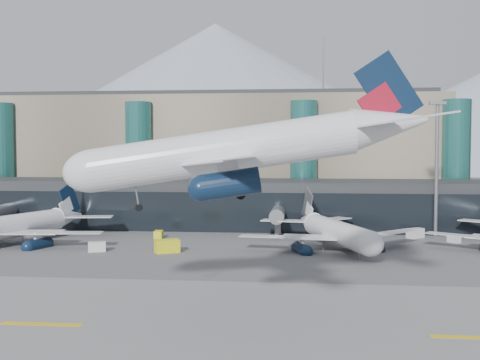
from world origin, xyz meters
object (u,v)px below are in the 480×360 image
Objects in this scene: jet_parked_mid at (331,224)px; veh_b at (159,234)px; veh_h at (167,246)px; jet_parked_left at (23,218)px; hero_jet at (260,136)px; lightmast_mid at (437,161)px; veh_d at (415,233)px; veh_g at (454,239)px; veh_a at (97,247)px.

jet_parked_mid reaches higher than veh_b.
jet_parked_left is at bearing 137.46° from veh_h.
hero_jet is 15.41× the size of veh_b.
lightmast_mid is 0.69× the size of hero_jet.
hero_jet is at bearing -149.01° from veh_d.
veh_d is 0.83× the size of veh_h.
hero_jet is 9.68× the size of veh_h.
jet_parked_mid is (9.01, 43.34, -13.84)m from hero_jet.
veh_d reaches higher than veh_b.
lightmast_mid is 66.13m from hero_jet.
lightmast_mid reaches higher than hero_jet.
jet_parked_mid is at bearing -12.40° from veh_h.
lightmast_mid reaches higher than veh_h.
lightmast_mid reaches higher than veh_b.
veh_h reaches higher than veh_d.
veh_h is (-17.38, 36.10, -16.86)m from hero_jet.
hero_jet is 16.75× the size of veh_g.
jet_parked_left is 14.90× the size of veh_b.
veh_g is (53.62, 0.24, -0.05)m from veh_b.
jet_parked_mid is 27.53m from veh_h.
veh_d is (47.79, 5.19, 0.21)m from veh_b.
jet_parked_left is at bearing 155.65° from veh_d.
lightmast_mid is 53.92m from veh_h.
jet_parked_left reaches higher than veh_d.
veh_d is at bearing -149.07° from lightmast_mid.
veh_g is (1.60, -7.48, -13.78)m from lightmast_mid.
jet_parked_left is (-45.08, 43.43, -13.57)m from hero_jet.
jet_parked_left reaches higher than veh_a.
jet_parked_mid is 38.82m from veh_a.
veh_g is at bearing -75.20° from veh_d.
jet_parked_mid is 23.87m from veh_g.
veh_b is at bearing 80.75° from veh_h.
veh_a is at bearing 122.53° from hero_jet.
jet_parked_mid is 21.21m from veh_d.
veh_h is at bearing 170.68° from veh_d.
veh_h is (5.09, -15.23, 0.36)m from veh_b.
jet_parked_left is at bearing 136.86° from veh_a.
veh_g is 0.58× the size of veh_h.
lightmast_mid is 64.36m from veh_a.
veh_b is 53.62m from veh_g.
jet_parked_left is at bearing -117.43° from veh_g.
hero_jet reaches higher than veh_g.
veh_h reaches higher than veh_a.
jet_parked_mid is (-20.54, -15.72, -10.35)m from lightmast_mid.
veh_a is at bearing 152.92° from veh_b.
hero_jet is 13.31× the size of veh_a.
veh_b is (6.50, 15.33, -0.09)m from veh_a.
jet_parked_left is 54.09m from jet_parked_mid.
hero_jet is at bearing 149.11° from jet_parked_mid.
hero_jet is 49.28m from veh_a.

